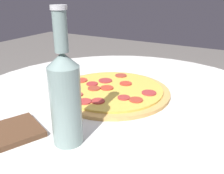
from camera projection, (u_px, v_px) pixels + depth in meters
table at (122, 144)px, 0.78m from camera, size 0.97×0.97×0.70m
pizza at (112, 91)px, 0.75m from camera, size 0.35×0.35×0.02m
beer_bottle at (66, 95)px, 0.48m from camera, size 0.06×0.06×0.27m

